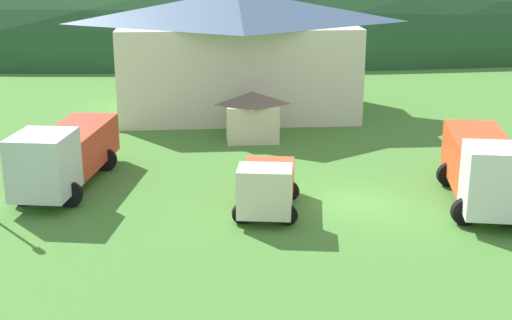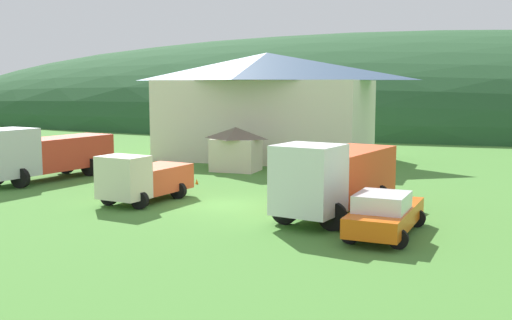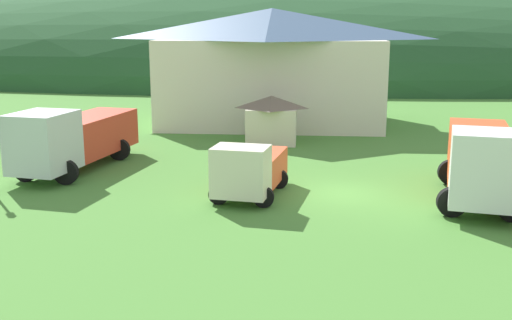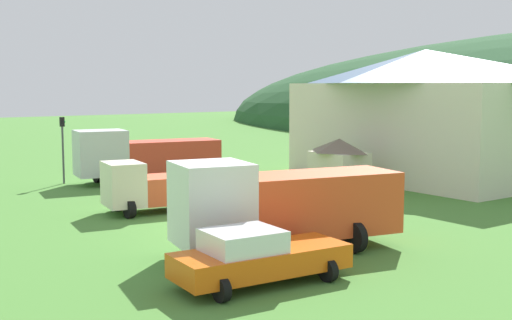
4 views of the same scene
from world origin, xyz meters
The scene contains 8 objects.
ground_plane centered at (0.00, 0.00, 0.00)m, with size 200.00×200.00×0.00m, color #477F33.
forested_hill_backdrop centered at (0.00, 62.78, 0.00)m, with size 159.72×60.00×25.52m, color #234C28.
depot_building centered at (-3.94, 17.96, 4.07)m, with size 16.00×10.07×7.91m.
play_shed_cream centered at (-3.52, 10.52, 1.46)m, with size 3.12×2.33×2.83m.
tow_truck_silver centered at (-12.57, 3.02, 1.64)m, with size 3.97×8.75×3.16m.
light_truck_cream centered at (-3.76, -0.78, 1.16)m, with size 3.05×5.08×2.34m.
heavy_rig_white centered at (5.42, -0.58, 1.71)m, with size 4.11×8.21×3.24m.
traffic_cone_near_pickup centered at (-3.65, 4.94, 0.00)m, with size 0.36×0.36×0.60m, color orange.
Camera 1 is at (-6.38, -28.04, 10.57)m, focal length 49.48 mm.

